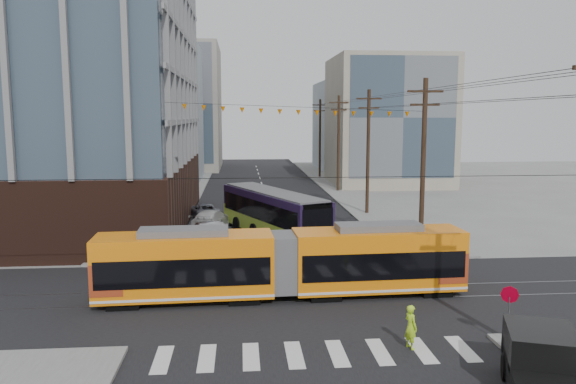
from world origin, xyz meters
name	(u,v)px	position (x,y,z in m)	size (l,w,h in m)	color
ground	(306,324)	(0.00, 0.00, 0.00)	(160.00, 160.00, 0.00)	slate
bg_bldg_nw_near	(129,113)	(-17.00, 52.00, 9.00)	(18.00, 16.00, 18.00)	#8C99A5
bg_bldg_ne_near	(387,121)	(16.00, 48.00, 8.00)	(14.00, 14.00, 16.00)	gray
bg_bldg_nw_far	(171,108)	(-14.00, 72.00, 10.00)	(16.00, 18.00, 20.00)	gray
bg_bldg_ne_far	(367,126)	(18.00, 68.00, 7.00)	(16.00, 16.00, 14.00)	#8C99A5
utility_pole_far	(320,139)	(8.50, 56.00, 5.50)	(0.30, 0.30, 11.00)	black
streetcar	(283,263)	(-0.70, 3.62, 1.70)	(17.63, 2.48, 3.40)	orange
city_bus	(273,213)	(-0.39, 17.38, 1.72)	(2.64, 12.17, 3.45)	#1F1235
pickup_truck	(550,382)	(6.29, -7.70, 0.99)	(2.08, 5.82, 1.97)	black
parked_car_silver	(209,232)	(-4.91, 15.50, 0.79)	(1.67, 4.78, 1.58)	#A4A5A9
parked_car_white	(212,219)	(-5.00, 20.76, 0.74)	(2.08, 5.12, 1.48)	silver
parked_car_grey	(204,210)	(-5.88, 25.55, 0.64)	(2.11, 4.57, 1.27)	#515560
pedestrian	(411,327)	(3.63, -2.77, 0.85)	(0.62, 0.41, 1.70)	#B3E921
stop_sign	(508,318)	(7.41, -2.85, 1.10)	(0.67, 0.67, 2.21)	#990018
jersey_barrier	(414,247)	(8.30, 11.73, 0.40)	(0.90, 3.98, 0.80)	#595960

